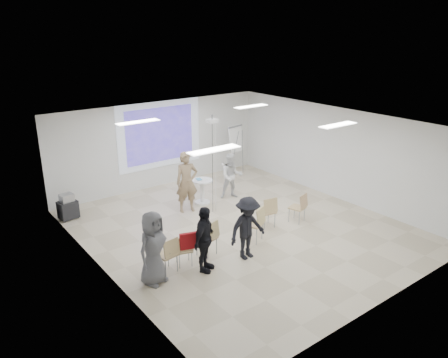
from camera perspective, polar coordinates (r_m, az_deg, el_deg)
floor at (r=12.48m, az=2.23°, el=-6.62°), size 8.00×9.00×0.10m
ceiling at (r=11.47m, az=2.43°, el=7.45°), size 8.00×9.00×0.10m
wall_back at (r=15.51m, az=-8.42°, el=4.54°), size 8.00×0.10×3.00m
wall_left at (r=9.98m, az=-16.02°, el=-4.52°), size 0.10×9.00×3.00m
wall_right at (r=14.68m, az=14.67°, el=3.26°), size 0.10×9.00×3.00m
projection_halo at (r=15.37m, az=-8.36°, el=5.75°), size 3.20×0.01×2.30m
projection_image at (r=15.36m, az=-8.33°, el=5.74°), size 2.60×0.01×1.90m
pedestal_table at (r=13.99m, az=-2.85°, el=-1.43°), size 0.81×0.81×0.82m
player_left at (r=13.22m, az=-4.89°, el=0.10°), size 0.89×0.72×2.13m
player_right at (r=14.30m, az=1.00°, el=0.70°), size 1.01×0.94×1.68m
controller_left at (r=13.41m, az=-4.86°, el=1.90°), size 0.07×0.13×0.04m
controller_right at (r=14.29m, az=-0.18°, el=1.93°), size 0.10×0.13×0.04m
chair_far_left at (r=10.18m, az=-7.26°, el=-9.51°), size 0.47×0.50×0.89m
chair_left_mid at (r=10.44m, az=-5.18°, el=-9.00°), size 0.47×0.49×0.79m
chair_left_inner at (r=10.80m, az=-1.96°, el=-7.40°), size 0.55×0.57×0.93m
chair_center at (r=11.52m, az=4.23°, el=-5.55°), size 0.61×0.63×0.97m
chair_right_inner at (r=12.32m, az=5.79°, el=-4.02°), size 0.51×0.53×0.92m
chair_right_far at (r=12.79m, az=9.86°, el=-3.44°), size 0.52×0.54×0.88m
red_jacket at (r=10.21m, az=-4.65°, el=-8.06°), size 0.42×0.21×0.39m
laptop at (r=10.89m, az=-2.35°, el=-7.49°), size 0.40×0.34×0.03m
audience_left at (r=10.02m, az=-2.59°, el=-7.32°), size 1.24×1.11×1.83m
audience_mid at (r=10.58m, az=3.10°, el=-5.90°), size 1.18×0.66×1.81m
audience_outer at (r=9.68m, az=-9.26°, el=-8.37°), size 1.07×0.88×1.90m
flipchart_easel at (r=16.37m, az=1.58°, el=5.23°), size 0.82×0.63×1.92m
av_cart at (r=13.69m, az=-19.73°, el=-3.51°), size 0.57×0.48×0.78m
ceiling_projector at (r=12.76m, az=-1.53°, el=7.02°), size 0.30×0.25×3.00m
fluor_panel_nw at (r=12.08m, az=-11.16°, el=7.33°), size 1.20×0.30×0.02m
fluor_panel_ne at (r=14.25m, az=3.55°, el=9.45°), size 1.20×0.30×0.02m
fluor_panel_sw at (r=9.14m, az=-1.30°, el=3.85°), size 1.20×0.30×0.02m
fluor_panel_se at (r=11.86m, az=14.67°, el=6.85°), size 1.20×0.30×0.02m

